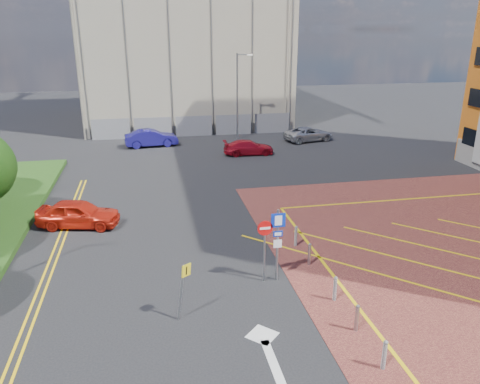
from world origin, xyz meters
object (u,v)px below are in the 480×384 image
object	(u,v)px
sign_cluster	(273,238)
warning_sign	(183,285)
car_silver_back	(309,134)
car_red_back	(249,147)
lamp_back	(238,93)
car_red_left	(78,214)
car_blue_back	(151,138)

from	to	relation	value
sign_cluster	warning_sign	xyz separation A→B (m)	(-3.88, -2.07, -0.52)
sign_cluster	car_silver_back	size ratio (longest dim) A/B	0.68
sign_cluster	car_red_back	world-z (taller)	sign_cluster
lamp_back	car_red_back	size ratio (longest dim) A/B	1.89
warning_sign	car_red_left	bearing A→B (deg)	116.61
car_blue_back	car_red_back	size ratio (longest dim) A/B	1.11
car_red_left	car_blue_back	size ratio (longest dim) A/B	0.92
warning_sign	car_blue_back	world-z (taller)	warning_sign
sign_cluster	lamp_back	bearing A→B (deg)	82.03
lamp_back	warning_sign	bearing A→B (deg)	-104.75
lamp_back	car_red_left	size ratio (longest dim) A/B	1.85
warning_sign	car_silver_back	bearing A→B (deg)	62.35
car_red_back	car_silver_back	distance (m)	7.77
lamp_back	car_red_back	world-z (taller)	lamp_back
lamp_back	sign_cluster	xyz separation A→B (m)	(-3.78, -27.02, -2.41)
sign_cluster	car_silver_back	world-z (taller)	sign_cluster
car_blue_back	car_red_back	world-z (taller)	car_blue_back
lamp_back	car_red_back	distance (m)	7.22
warning_sign	car_red_back	bearing A→B (deg)	72.18
warning_sign	car_red_left	size ratio (longest dim) A/B	0.52
warning_sign	car_red_left	world-z (taller)	warning_sign
car_red_left	car_red_back	world-z (taller)	car_red_left
lamp_back	car_red_back	xyz separation A→B (m)	(-0.29, -6.17, -3.74)
car_silver_back	car_red_back	bearing A→B (deg)	107.40
sign_cluster	car_red_back	bearing A→B (deg)	80.49
car_red_left	car_red_back	xyz separation A→B (m)	(12.22, 13.24, -0.12)
lamp_back	car_blue_back	world-z (taller)	lamp_back
sign_cluster	warning_sign	bearing A→B (deg)	-151.87
car_red_left	car_silver_back	distance (m)	25.56
car_blue_back	car_red_back	xyz separation A→B (m)	(8.03, -4.58, -0.16)
car_red_left	car_red_back	bearing A→B (deg)	-30.13
car_red_back	car_silver_back	size ratio (longest dim) A/B	0.89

